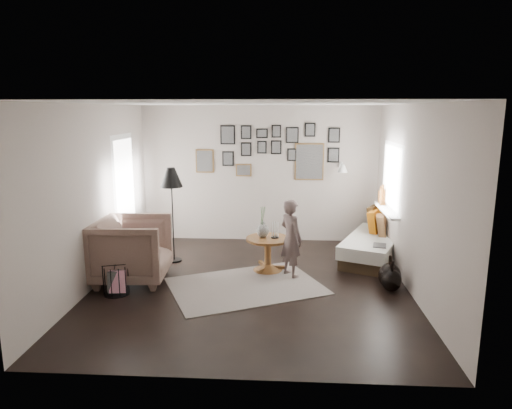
# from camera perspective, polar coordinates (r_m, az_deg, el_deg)

# --- Properties ---
(ground) EXTENTS (4.80, 4.80, 0.00)m
(ground) POSITION_cam_1_polar(r_m,az_deg,el_deg) (6.78, -0.69, -10.00)
(ground) COLOR black
(ground) RESTS_ON ground
(wall_back) EXTENTS (4.50, 0.00, 4.50)m
(wall_back) POSITION_cam_1_polar(r_m,az_deg,el_deg) (8.78, 0.42, 3.80)
(wall_back) COLOR #A79B92
(wall_back) RESTS_ON ground
(wall_front) EXTENTS (4.50, 0.00, 4.50)m
(wall_front) POSITION_cam_1_polar(r_m,az_deg,el_deg) (4.10, -3.15, -5.50)
(wall_front) COLOR #A79B92
(wall_front) RESTS_ON ground
(wall_left) EXTENTS (0.00, 4.80, 4.80)m
(wall_left) POSITION_cam_1_polar(r_m,az_deg,el_deg) (6.95, -19.55, 1.01)
(wall_left) COLOR #A79B92
(wall_left) RESTS_ON ground
(wall_right) EXTENTS (0.00, 4.80, 4.80)m
(wall_right) POSITION_cam_1_polar(r_m,az_deg,el_deg) (6.65, 19.02, 0.58)
(wall_right) COLOR #A79B92
(wall_right) RESTS_ON ground
(ceiling) EXTENTS (4.80, 4.80, 0.00)m
(ceiling) POSITION_cam_1_polar(r_m,az_deg,el_deg) (6.30, -0.74, 12.53)
(ceiling) COLOR white
(ceiling) RESTS_ON wall_back
(door_left) EXTENTS (0.00, 2.14, 2.14)m
(door_left) POSITION_cam_1_polar(r_m,az_deg,el_deg) (8.09, -16.07, 0.86)
(door_left) COLOR white
(door_left) RESTS_ON wall_left
(window_right) EXTENTS (0.15, 1.32, 1.30)m
(window_right) POSITION_cam_1_polar(r_m,az_deg,el_deg) (7.98, 15.80, -0.14)
(window_right) COLOR white
(window_right) RESTS_ON wall_right
(gallery_wall) EXTENTS (2.74, 0.03, 1.08)m
(gallery_wall) POSITION_cam_1_polar(r_m,az_deg,el_deg) (8.70, 2.32, 6.66)
(gallery_wall) COLOR brown
(gallery_wall) RESTS_ON wall_back
(wall_sconce) EXTENTS (0.18, 0.36, 0.16)m
(wall_sconce) POSITION_cam_1_polar(r_m,az_deg,el_deg) (8.55, 10.78, 4.48)
(wall_sconce) COLOR white
(wall_sconce) RESTS_ON wall_back
(rug) EXTENTS (2.53, 2.22, 0.01)m
(rug) POSITION_cam_1_polar(r_m,az_deg,el_deg) (6.72, -1.30, -10.16)
(rug) COLOR beige
(rug) RESTS_ON ground
(pedestal_table) EXTENTS (0.69, 0.69, 0.54)m
(pedestal_table) POSITION_cam_1_polar(r_m,az_deg,el_deg) (7.27, 1.48, -6.38)
(pedestal_table) COLOR brown
(pedestal_table) RESTS_ON ground
(vase) EXTENTS (0.20, 0.20, 0.49)m
(vase) POSITION_cam_1_polar(r_m,az_deg,el_deg) (7.17, 0.87, -2.96)
(vase) COLOR black
(vase) RESTS_ON pedestal_table
(candles) EXTENTS (0.12, 0.12, 0.26)m
(candles) POSITION_cam_1_polar(r_m,az_deg,el_deg) (7.15, 2.38, -3.23)
(candles) COLOR black
(candles) RESTS_ON pedestal_table
(daybed) EXTENTS (1.41, 1.93, 0.87)m
(daybed) POSITION_cam_1_polar(r_m,az_deg,el_deg) (8.15, 14.27, -4.58)
(daybed) COLOR black
(daybed) RESTS_ON ground
(magazine_on_daybed) EXTENTS (0.25, 0.31, 0.01)m
(magazine_on_daybed) POSITION_cam_1_polar(r_m,az_deg,el_deg) (7.51, 15.20, -4.95)
(magazine_on_daybed) COLOR black
(magazine_on_daybed) RESTS_ON daybed
(armchair) EXTENTS (1.12, 1.09, 0.96)m
(armchair) POSITION_cam_1_polar(r_m,az_deg,el_deg) (7.03, -15.20, -5.47)
(armchair) COLOR brown
(armchair) RESTS_ON ground
(armchair_cushion) EXTENTS (0.45, 0.46, 0.20)m
(armchair_cushion) POSITION_cam_1_polar(r_m,az_deg,el_deg) (7.07, -14.84, -5.37)
(armchair_cushion) COLOR white
(armchair_cushion) RESTS_ON armchair
(floor_lamp) EXTENTS (0.37, 0.37, 1.59)m
(floor_lamp) POSITION_cam_1_polar(r_m,az_deg,el_deg) (7.59, -10.54, 2.91)
(floor_lamp) COLOR black
(floor_lamp) RESTS_ON ground
(magazine_basket) EXTENTS (0.42, 0.42, 0.42)m
(magazine_basket) POSITION_cam_1_polar(r_m,az_deg,el_deg) (6.68, -17.10, -9.00)
(magazine_basket) COLOR black
(magazine_basket) RESTS_ON ground
(demijohn_large) EXTENTS (0.32, 0.32, 0.48)m
(demijohn_large) POSITION_cam_1_polar(r_m,az_deg,el_deg) (6.88, 16.36, -8.51)
(demijohn_large) COLOR black
(demijohn_large) RESTS_ON ground
(demijohn_small) EXTENTS (0.28, 0.28, 0.44)m
(demijohn_small) POSITION_cam_1_polar(r_m,az_deg,el_deg) (6.78, 16.57, -9.02)
(demijohn_small) COLOR black
(demijohn_small) RESTS_ON ground
(child) EXTENTS (0.50, 0.52, 1.20)m
(child) POSITION_cam_1_polar(r_m,az_deg,el_deg) (6.95, 4.40, -4.24)
(child) COLOR brown
(child) RESTS_ON ground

